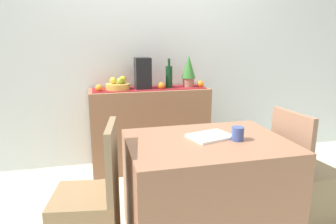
% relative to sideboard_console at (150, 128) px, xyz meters
% --- Properties ---
extents(ground_plane, '(6.40, 6.40, 0.02)m').
position_rel_sideboard_console_xyz_m(ground_plane, '(0.10, -0.92, -0.45)').
color(ground_plane, beige).
rests_on(ground_plane, ground).
extents(room_wall_rear, '(6.40, 0.06, 2.70)m').
position_rel_sideboard_console_xyz_m(room_wall_rear, '(0.10, 0.26, 0.91)').
color(room_wall_rear, silver).
rests_on(room_wall_rear, ground).
extents(sideboard_console, '(1.26, 0.42, 0.88)m').
position_rel_sideboard_console_xyz_m(sideboard_console, '(0.00, 0.00, 0.00)').
color(sideboard_console, '#986546').
rests_on(sideboard_console, ground).
extents(table_runner, '(1.18, 0.32, 0.01)m').
position_rel_sideboard_console_xyz_m(table_runner, '(0.00, 0.00, 0.44)').
color(table_runner, maroon).
rests_on(table_runner, sideboard_console).
extents(fruit_bowl, '(0.25, 0.25, 0.06)m').
position_rel_sideboard_console_xyz_m(fruit_bowl, '(-0.33, 0.00, 0.48)').
color(fruit_bowl, gold).
rests_on(fruit_bowl, table_runner).
extents(apple_left, '(0.08, 0.08, 0.08)m').
position_rel_sideboard_console_xyz_m(apple_left, '(-0.27, 0.03, 0.54)').
color(apple_left, gold).
rests_on(apple_left, fruit_bowl).
extents(apple_center, '(0.07, 0.07, 0.07)m').
position_rel_sideboard_console_xyz_m(apple_center, '(-0.31, -0.02, 0.54)').
color(apple_center, '#8FB131').
rests_on(apple_center, fruit_bowl).
extents(apple_rear, '(0.07, 0.07, 0.07)m').
position_rel_sideboard_console_xyz_m(apple_rear, '(-0.37, 0.00, 0.54)').
color(apple_rear, gold).
rests_on(apple_rear, fruit_bowl).
extents(wine_bottle, '(0.07, 0.07, 0.31)m').
position_rel_sideboard_console_xyz_m(wine_bottle, '(0.22, -0.00, 0.56)').
color(wine_bottle, '#13381C').
rests_on(wine_bottle, sideboard_console).
extents(coffee_maker, '(0.16, 0.18, 0.33)m').
position_rel_sideboard_console_xyz_m(coffee_maker, '(-0.07, 0.00, 0.61)').
color(coffee_maker, black).
rests_on(coffee_maker, sideboard_console).
extents(potted_plant, '(0.15, 0.15, 0.34)m').
position_rel_sideboard_console_xyz_m(potted_plant, '(0.43, 0.00, 0.63)').
color(potted_plant, '#A76B58').
rests_on(potted_plant, sideboard_console).
extents(orange_loose_end, '(0.08, 0.08, 0.08)m').
position_rel_sideboard_console_xyz_m(orange_loose_end, '(0.11, -0.07, 0.48)').
color(orange_loose_end, orange).
rests_on(orange_loose_end, sideboard_console).
extents(orange_loose_near_bowl, '(0.07, 0.07, 0.07)m').
position_rel_sideboard_console_xyz_m(orange_loose_near_bowl, '(-0.52, -0.06, 0.48)').
color(orange_loose_near_bowl, orange).
rests_on(orange_loose_near_bowl, sideboard_console).
extents(orange_loose_far, '(0.07, 0.07, 0.07)m').
position_rel_sideboard_console_xyz_m(orange_loose_far, '(0.55, -0.05, 0.48)').
color(orange_loose_far, orange).
rests_on(orange_loose_far, sideboard_console).
extents(dining_table, '(1.07, 0.79, 0.74)m').
position_rel_sideboard_console_xyz_m(dining_table, '(0.14, -1.35, -0.07)').
color(dining_table, '#99664B').
rests_on(dining_table, ground).
extents(open_book, '(0.33, 0.28, 0.02)m').
position_rel_sideboard_console_xyz_m(open_book, '(0.18, -1.31, 0.31)').
color(open_book, white).
rests_on(open_book, dining_table).
extents(coffee_cup, '(0.08, 0.08, 0.09)m').
position_rel_sideboard_console_xyz_m(coffee_cup, '(0.33, -1.40, 0.34)').
color(coffee_cup, '#3A4C8D').
rests_on(coffee_cup, dining_table).
extents(chair_near_window, '(0.46, 0.46, 0.90)m').
position_rel_sideboard_console_xyz_m(chair_near_window, '(-0.66, -1.35, -0.18)').
color(chair_near_window, '#95744F').
rests_on(chair_near_window, ground).
extents(chair_by_corner, '(0.44, 0.44, 0.90)m').
position_rel_sideboard_console_xyz_m(chair_by_corner, '(0.94, -1.35, -0.18)').
color(chair_by_corner, '#8C7353').
rests_on(chair_by_corner, ground).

